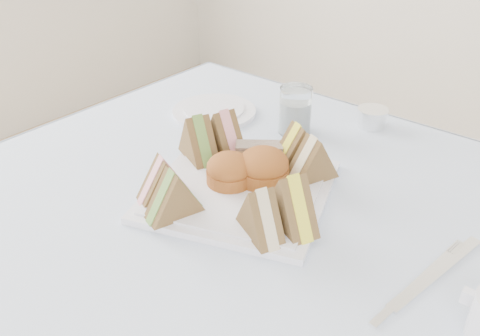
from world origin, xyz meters
The scene contains 18 objects.
tablecloth centered at (0.00, 0.00, 0.74)m, with size 1.02×1.02×0.01m, color white.
serving_plate centered at (-0.02, 0.06, 0.75)m, with size 0.29×0.29×0.01m, color white.
sandwich_fl_a centered at (-0.10, -0.04, 0.80)m, with size 0.09×0.04×0.08m, color brown, non-canonical shape.
sandwich_fl_b centered at (-0.05, -0.06, 0.80)m, with size 0.09×0.04×0.08m, color brown, non-canonical shape.
sandwich_fr_a centered at (0.10, 0.03, 0.80)m, with size 0.10×0.05×0.09m, color brown, non-canonical shape.
sandwich_fr_b centered at (0.08, -0.02, 0.80)m, with size 0.09×0.04×0.08m, color brown, non-canonical shape.
sandwich_bl_a centered at (-0.14, 0.09, 0.80)m, with size 0.10×0.05×0.09m, color brown, non-canonical shape.
sandwich_bl_b centered at (-0.12, 0.13, 0.80)m, with size 0.10×0.05×0.09m, color brown, non-canonical shape.
sandwich_br_a centered at (0.05, 0.16, 0.80)m, with size 0.09×0.04×0.08m, color brown, non-canonical shape.
sandwich_br_b centered at (0.01, 0.18, 0.80)m, with size 0.09×0.04×0.08m, color brown, non-canonical shape.
scone_left centered at (-0.04, 0.06, 0.78)m, with size 0.08×0.08×0.05m, color brown.
scone_right centered at (0.00, 0.10, 0.79)m, with size 0.09×0.09×0.06m, color brown.
pastry_slice centered at (-0.05, 0.14, 0.78)m, with size 0.08×0.03×0.04m, color beige.
side_plate centered at (-0.27, 0.27, 0.75)m, with size 0.19×0.19×0.01m, color white.
water_glass centered at (-0.08, 0.31, 0.79)m, with size 0.07×0.07×0.10m, color white.
tea_strainer centered at (0.03, 0.43, 0.76)m, with size 0.06×0.06×0.04m, color white.
knife centered at (0.31, 0.08, 0.75)m, with size 0.02×0.21×0.00m, color white.
fork centered at (0.30, 0.03, 0.75)m, with size 0.01×0.19×0.00m, color white.
Camera 1 is at (0.43, -0.49, 1.23)m, focal length 38.00 mm.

